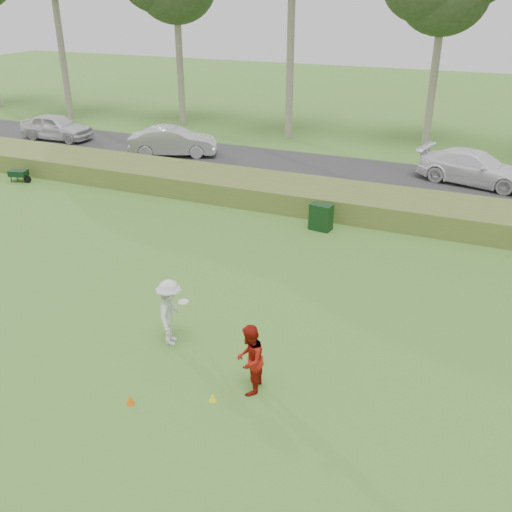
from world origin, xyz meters
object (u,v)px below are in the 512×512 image
at_px(player_red, 250,360).
at_px(car_mid, 173,141).
at_px(player_white, 170,312).
at_px(car_right, 475,168).
at_px(utility_cabinet, 321,217).
at_px(car_left, 56,127).
at_px(cone_orange, 130,400).
at_px(cone_yellow, 213,397).

xyz_separation_m(player_red, car_mid, (-11.96, 16.78, -0.02)).
bearing_deg(player_white, car_mid, 11.92).
relative_size(car_mid, car_right, 0.90).
xyz_separation_m(player_white, player_red, (2.65, -1.01, -0.05)).
bearing_deg(car_right, player_white, 172.78).
bearing_deg(car_right, car_mid, 107.14).
height_order(utility_cabinet, car_left, car_left).
height_order(player_white, cone_orange, player_white).
bearing_deg(cone_yellow, player_red, 46.64).
bearing_deg(utility_cabinet, cone_yellow, -77.28).
relative_size(cone_orange, car_left, 0.05).
bearing_deg(cone_orange, car_left, 134.10).
distance_m(cone_yellow, car_right, 19.10).
bearing_deg(cone_yellow, car_mid, 123.07).
bearing_deg(car_left, player_white, -134.96).
bearing_deg(car_left, utility_cabinet, -113.57).
distance_m(player_white, car_left, 23.93).
height_order(utility_cabinet, car_right, car_right).
bearing_deg(utility_cabinet, car_right, 67.29).
relative_size(player_red, car_left, 0.38).
xyz_separation_m(cone_yellow, car_right, (4.10, 18.65, 0.71)).
bearing_deg(player_red, player_white, -120.42).
distance_m(player_red, cone_orange, 2.78).
height_order(cone_orange, car_left, car_left).
height_order(player_red, car_mid, player_red).
distance_m(player_red, car_mid, 20.60).
xyz_separation_m(cone_orange, car_right, (5.72, 19.47, 0.71)).
height_order(player_white, cone_yellow, player_white).
relative_size(cone_yellow, utility_cabinet, 0.19).
bearing_deg(car_mid, player_red, -167.27).
xyz_separation_m(player_red, car_left, (-20.30, 17.17, -0.03)).
height_order(player_white, player_red, player_white).
bearing_deg(player_white, utility_cabinet, -26.58).
bearing_deg(utility_cabinet, cone_orange, -85.78).
height_order(player_white, car_left, player_white).
bearing_deg(player_red, utility_cabinet, 178.49).
height_order(cone_orange, car_mid, car_mid).
relative_size(player_red, car_mid, 0.36).
height_order(player_white, utility_cabinet, player_white).
bearing_deg(car_mid, utility_cabinet, -145.93).
bearing_deg(cone_orange, player_red, 33.29).
xyz_separation_m(car_mid, car_right, (15.44, 1.22, -0.02)).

